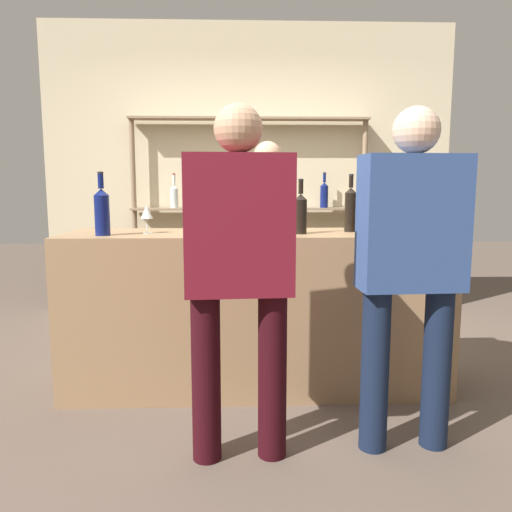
{
  "coord_description": "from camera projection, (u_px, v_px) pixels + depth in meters",
  "views": [
    {
      "loc": [
        -0.11,
        -3.06,
        1.27
      ],
      "look_at": [
        0.0,
        0.0,
        0.83
      ],
      "focal_mm": 35.0,
      "sensor_mm": 36.0,
      "label": 1
    }
  ],
  "objects": [
    {
      "name": "ground_plane",
      "position": [
        256.0,
        384.0,
        3.21
      ],
      "size": [
        16.0,
        16.0,
        0.0
      ],
      "primitive_type": "plane",
      "color": "brown"
    },
    {
      "name": "bar_counter",
      "position": [
        256.0,
        310.0,
        3.14
      ],
      "size": [
        2.33,
        0.65,
        0.98
      ],
      "primitive_type": "cube",
      "color": "#997551",
      "rests_on": "ground_plane"
    },
    {
      "name": "back_wall",
      "position": [
        249.0,
        172.0,
        4.92
      ],
      "size": [
        3.93,
        0.12,
        2.8
      ],
      "primitive_type": "cube",
      "color": "beige",
      "rests_on": "ground_plane"
    },
    {
      "name": "back_shelf",
      "position": [
        250.0,
        186.0,
        4.76
      ],
      "size": [
        2.25,
        0.18,
        1.9
      ],
      "color": "#897056",
      "rests_on": "ground_plane"
    },
    {
      "name": "counter_bottle_0",
      "position": [
        366.0,
        212.0,
        3.01
      ],
      "size": [
        0.08,
        0.08,
        0.32
      ],
      "color": "brown",
      "rests_on": "bar_counter"
    },
    {
      "name": "counter_bottle_1",
      "position": [
        102.0,
        211.0,
        2.86
      ],
      "size": [
        0.09,
        0.09,
        0.36
      ],
      "color": "#0F1956",
      "rests_on": "bar_counter"
    },
    {
      "name": "counter_bottle_2",
      "position": [
        301.0,
        213.0,
        2.97
      ],
      "size": [
        0.08,
        0.08,
        0.33
      ],
      "color": "black",
      "rests_on": "bar_counter"
    },
    {
      "name": "counter_bottle_3",
      "position": [
        350.0,
        209.0,
        3.1
      ],
      "size": [
        0.07,
        0.07,
        0.36
      ],
      "color": "black",
      "rests_on": "bar_counter"
    },
    {
      "name": "counter_bottle_4",
      "position": [
        382.0,
        210.0,
        2.96
      ],
      "size": [
        0.07,
        0.07,
        0.36
      ],
      "color": "#0F1956",
      "rests_on": "bar_counter"
    },
    {
      "name": "wine_glass",
      "position": [
        147.0,
        213.0,
        2.99
      ],
      "size": [
        0.07,
        0.07,
        0.17
      ],
      "color": "silver",
      "rests_on": "bar_counter"
    },
    {
      "name": "ice_bucket",
      "position": [
        413.0,
        214.0,
        3.1
      ],
      "size": [
        0.19,
        0.19,
        0.22
      ],
      "color": "#B2B2B7",
      "rests_on": "bar_counter"
    },
    {
      "name": "cork_jar",
      "position": [
        380.0,
        219.0,
        3.17
      ],
      "size": [
        0.13,
        0.13,
        0.15
      ],
      "color": "silver",
      "rests_on": "bar_counter"
    },
    {
      "name": "customer_center",
      "position": [
        239.0,
        260.0,
        2.22
      ],
      "size": [
        0.49,
        0.24,
        1.62
      ],
      "rotation": [
        0.0,
        0.0,
        1.63
      ],
      "color": "black",
      "rests_on": "ground_plane"
    },
    {
      "name": "server_behind_counter",
      "position": [
        267.0,
        229.0,
        3.75
      ],
      "size": [
        0.42,
        0.23,
        1.59
      ],
      "rotation": [
        0.0,
        0.0,
        -1.7
      ],
      "color": "brown",
      "rests_on": "ground_plane"
    },
    {
      "name": "customer_right",
      "position": [
        411.0,
        257.0,
        2.31
      ],
      "size": [
        0.49,
        0.23,
        1.62
      ],
      "rotation": [
        0.0,
        0.0,
        1.62
      ],
      "color": "#121C33",
      "rests_on": "ground_plane"
    }
  ]
}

